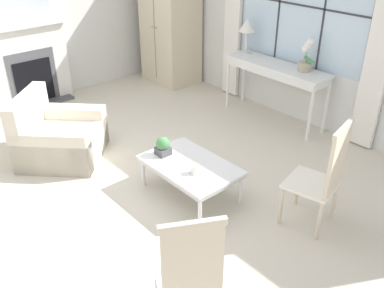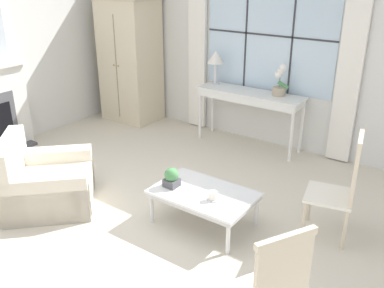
{
  "view_description": "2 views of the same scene",
  "coord_description": "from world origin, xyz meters",
  "px_view_note": "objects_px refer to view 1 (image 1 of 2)",
  "views": [
    {
      "loc": [
        3.39,
        -1.88,
        2.7
      ],
      "look_at": [
        0.51,
        0.64,
        0.58
      ],
      "focal_mm": 40.0,
      "sensor_mm": 36.0,
      "label": 1
    },
    {
      "loc": [
        2.63,
        -2.56,
        2.51
      ],
      "look_at": [
        0.21,
        0.86,
        0.73
      ],
      "focal_mm": 40.0,
      "sensor_mm": 36.0,
      "label": 2
    }
  ],
  "objects_px": {
    "armoire": "(170,22)",
    "potted_plant_small": "(163,146)",
    "accent_chair_wooden": "(190,270)",
    "pillar_candle": "(195,169)",
    "table_lamp": "(247,27)",
    "side_chair_wooden": "(325,173)",
    "console_table": "(276,71)",
    "fireplace": "(27,58)",
    "coffee_table": "(190,167)",
    "armchair_upholstered": "(59,138)",
    "potted_orchid": "(306,57)"
  },
  "relations": [
    {
      "from": "armoire",
      "to": "fireplace",
      "type": "bearing_deg",
      "value": -105.04
    },
    {
      "from": "fireplace",
      "to": "side_chair_wooden",
      "type": "relative_size",
      "value": 2.04
    },
    {
      "from": "armchair_upholstered",
      "to": "coffee_table",
      "type": "height_order",
      "value": "armchair_upholstered"
    },
    {
      "from": "potted_orchid",
      "to": "potted_plant_small",
      "type": "xyz_separation_m",
      "value": [
        -0.11,
        -2.29,
        -0.52
      ]
    },
    {
      "from": "fireplace",
      "to": "potted_plant_small",
      "type": "height_order",
      "value": "fireplace"
    },
    {
      "from": "accent_chair_wooden",
      "to": "pillar_candle",
      "type": "bearing_deg",
      "value": 137.11
    },
    {
      "from": "armoire",
      "to": "pillar_candle",
      "type": "xyz_separation_m",
      "value": [
        3.01,
        -2.11,
        -0.61
      ]
    },
    {
      "from": "console_table",
      "to": "armchair_upholstered",
      "type": "relative_size",
      "value": 1.23
    },
    {
      "from": "fireplace",
      "to": "potted_orchid",
      "type": "xyz_separation_m",
      "value": [
        3.22,
        2.43,
        0.26
      ]
    },
    {
      "from": "armoire",
      "to": "potted_plant_small",
      "type": "relative_size",
      "value": 9.89
    },
    {
      "from": "table_lamp",
      "to": "potted_plant_small",
      "type": "height_order",
      "value": "table_lamp"
    },
    {
      "from": "coffee_table",
      "to": "accent_chair_wooden",
      "type": "bearing_deg",
      "value": -41.2
    },
    {
      "from": "accent_chair_wooden",
      "to": "coffee_table",
      "type": "xyz_separation_m",
      "value": [
        -1.26,
        1.1,
        -0.24
      ]
    },
    {
      "from": "potted_orchid",
      "to": "side_chair_wooden",
      "type": "distance_m",
      "value": 2.19
    },
    {
      "from": "potted_plant_small",
      "to": "console_table",
      "type": "bearing_deg",
      "value": 97.68
    },
    {
      "from": "accent_chair_wooden",
      "to": "coffee_table",
      "type": "height_order",
      "value": "accent_chair_wooden"
    },
    {
      "from": "potted_orchid",
      "to": "pillar_candle",
      "type": "relative_size",
      "value": 3.71
    },
    {
      "from": "coffee_table",
      "to": "potted_plant_small",
      "type": "xyz_separation_m",
      "value": [
        -0.34,
        -0.09,
        0.14
      ]
    },
    {
      "from": "armchair_upholstered",
      "to": "potted_plant_small",
      "type": "distance_m",
      "value": 1.45
    },
    {
      "from": "console_table",
      "to": "table_lamp",
      "type": "bearing_deg",
      "value": 174.29
    },
    {
      "from": "table_lamp",
      "to": "coffee_table",
      "type": "bearing_deg",
      "value": -59.89
    },
    {
      "from": "fireplace",
      "to": "console_table",
      "type": "height_order",
      "value": "fireplace"
    },
    {
      "from": "coffee_table",
      "to": "potted_plant_small",
      "type": "relative_size",
      "value": 4.95
    },
    {
      "from": "potted_orchid",
      "to": "coffee_table",
      "type": "distance_m",
      "value": 2.31
    },
    {
      "from": "fireplace",
      "to": "coffee_table",
      "type": "xyz_separation_m",
      "value": [
        3.45,
        0.23,
        -0.4
      ]
    },
    {
      "from": "console_table",
      "to": "coffee_table",
      "type": "height_order",
      "value": "console_table"
    },
    {
      "from": "table_lamp",
      "to": "potted_orchid",
      "type": "distance_m",
      "value": 1.06
    },
    {
      "from": "table_lamp",
      "to": "armoire",
      "type": "bearing_deg",
      "value": -174.03
    },
    {
      "from": "armoire",
      "to": "pillar_candle",
      "type": "distance_m",
      "value": 3.72
    },
    {
      "from": "potted_plant_small",
      "to": "pillar_candle",
      "type": "height_order",
      "value": "potted_plant_small"
    },
    {
      "from": "console_table",
      "to": "table_lamp",
      "type": "height_order",
      "value": "table_lamp"
    },
    {
      "from": "armoire",
      "to": "coffee_table",
      "type": "xyz_separation_m",
      "value": [
        2.84,
        -2.03,
        -0.69
      ]
    },
    {
      "from": "side_chair_wooden",
      "to": "potted_plant_small",
      "type": "bearing_deg",
      "value": -156.36
    },
    {
      "from": "potted_plant_small",
      "to": "fireplace",
      "type": "bearing_deg",
      "value": -177.47
    },
    {
      "from": "fireplace",
      "to": "table_lamp",
      "type": "height_order",
      "value": "fireplace"
    },
    {
      "from": "table_lamp",
      "to": "side_chair_wooden",
      "type": "xyz_separation_m",
      "value": [
        2.46,
        -1.61,
        -0.61
      ]
    },
    {
      "from": "table_lamp",
      "to": "pillar_candle",
      "type": "xyz_separation_m",
      "value": [
        1.43,
        -2.28,
        -0.78
      ]
    },
    {
      "from": "fireplace",
      "to": "side_chair_wooden",
      "type": "xyz_separation_m",
      "value": [
        4.64,
        0.81,
        -0.14
      ]
    },
    {
      "from": "console_table",
      "to": "side_chair_wooden",
      "type": "height_order",
      "value": "side_chair_wooden"
    },
    {
      "from": "accent_chair_wooden",
      "to": "side_chair_wooden",
      "type": "bearing_deg",
      "value": 92.33
    },
    {
      "from": "armchair_upholstered",
      "to": "console_table",
      "type": "bearing_deg",
      "value": 70.4
    },
    {
      "from": "table_lamp",
      "to": "potted_plant_small",
      "type": "relative_size",
      "value": 2.45
    },
    {
      "from": "armchair_upholstered",
      "to": "side_chair_wooden",
      "type": "xyz_separation_m",
      "value": [
        2.83,
        1.26,
        0.34
      ]
    },
    {
      "from": "armoire",
      "to": "coffee_table",
      "type": "distance_m",
      "value": 3.56
    },
    {
      "from": "armoire",
      "to": "coffee_table",
      "type": "bearing_deg",
      "value": -35.5
    },
    {
      "from": "coffee_table",
      "to": "pillar_candle",
      "type": "xyz_separation_m",
      "value": [
        0.16,
        -0.08,
        0.08
      ]
    },
    {
      "from": "accent_chair_wooden",
      "to": "coffee_table",
      "type": "distance_m",
      "value": 1.69
    },
    {
      "from": "accent_chair_wooden",
      "to": "table_lamp",
      "type": "bearing_deg",
      "value": 127.54
    },
    {
      "from": "console_table",
      "to": "accent_chair_wooden",
      "type": "distance_m",
      "value": 3.75
    },
    {
      "from": "armoire",
      "to": "accent_chair_wooden",
      "type": "height_order",
      "value": "armoire"
    }
  ]
}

